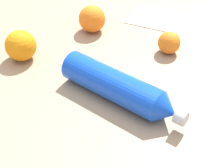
# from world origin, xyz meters

# --- Properties ---
(ground_plane) EXTENTS (2.40, 2.40, 0.00)m
(ground_plane) POSITION_xyz_m (0.00, 0.00, 0.00)
(ground_plane) COLOR #9E7F60
(water_bottle) EXTENTS (0.22, 0.29, 0.07)m
(water_bottle) POSITION_xyz_m (0.05, 0.04, 0.04)
(water_bottle) COLOR blue
(water_bottle) RESTS_ON ground_plane
(orange_0) EXTENTS (0.08, 0.08, 0.08)m
(orange_0) POSITION_xyz_m (-0.26, -0.05, 0.04)
(orange_0) COLOR orange
(orange_0) RESTS_ON ground_plane
(orange_1) EXTENTS (0.06, 0.06, 0.06)m
(orange_1) POSITION_xyz_m (-0.15, 0.16, 0.03)
(orange_1) COLOR orange
(orange_1) RESTS_ON ground_plane
(orange_2) EXTENTS (0.08, 0.08, 0.08)m
(orange_2) POSITION_xyz_m (-0.10, -0.23, 0.04)
(orange_2) COLOR orange
(orange_2) RESTS_ON ground_plane
(folded_napkin) EXTENTS (0.18, 0.21, 0.01)m
(folded_napkin) POSITION_xyz_m (-0.34, 0.14, 0.00)
(folded_napkin) COLOR white
(folded_napkin) RESTS_ON ground_plane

